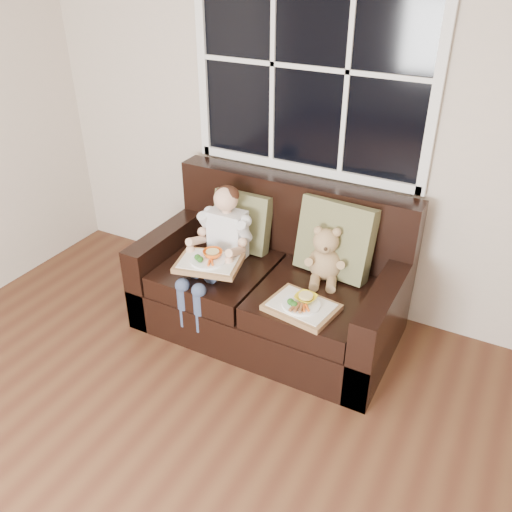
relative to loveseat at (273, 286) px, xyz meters
The scene contains 9 objects.
room_walls 2.40m from the loveseat, 84.21° to the right, with size 4.52×5.02×2.71m.
window_back 1.42m from the loveseat, 90.00° to the left, with size 1.62×0.04×1.37m.
loveseat is the anchor object (origin of this frame).
pillow_left 0.49m from the loveseat, 154.50° to the left, with size 0.41×0.19×0.42m.
pillow_right 0.55m from the loveseat, 22.96° to the left, with size 0.51×0.27×0.50m.
child 0.48m from the loveseat, 160.83° to the right, with size 0.35×0.59×0.80m.
teddy_bear 0.45m from the loveseat, ahead, with size 0.26×0.31×0.38m.
tray_left 0.50m from the loveseat, 135.51° to the right, with size 0.46×0.39×0.09m.
tray_right 0.52m from the loveseat, 43.38° to the right, with size 0.44×0.36×0.09m.
Camera 1 is at (1.13, -0.72, 2.35)m, focal length 38.00 mm.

